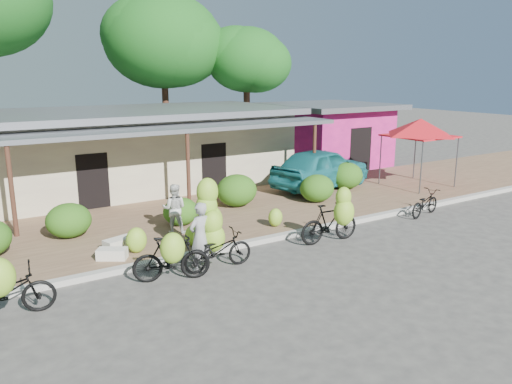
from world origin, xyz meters
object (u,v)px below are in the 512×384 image
bike_far_left (2,291)px  bike_far_right (425,203)px  bike_left (172,257)px  bike_right (333,220)px  sack_near (120,243)px  bystander (174,209)px  tree_near_right (243,58)px  vendor (200,236)px  sack_far (112,254)px  red_canopy (420,127)px  tree_center_right (159,39)px  bike_center (213,234)px  teal_van (321,168)px

bike_far_left → bike_far_right: (13.21, 0.50, -0.17)m
bike_left → bike_right: 5.01m
sack_near → bystander: bearing=14.9°
tree_near_right → bike_far_left: tree_near_right is taller
bike_far_right → vendor: 8.73m
bike_left → sack_far: bike_left is taller
bike_far_right → vendor: (-8.71, -0.25, 0.43)m
bystander → bike_far_right: bearing=-164.4°
red_canopy → bike_right: red_canopy is taller
bike_right → sack_far: bearing=77.0°
bike_left → vendor: size_ratio=1.09×
tree_center_right → bike_center: 17.17m
bike_left → sack_near: bearing=28.2°
bike_far_left → bike_left: (3.58, -0.09, 0.01)m
bike_left → bystander: size_ratio=1.26×
red_canopy → bike_far_right: 4.92m
tree_near_right → tree_center_right: bearing=153.4°
bike_center → bike_far_right: bike_center is taller
tree_near_right → red_canopy: size_ratio=2.09×
sack_near → vendor: size_ratio=0.49×
tree_near_right → sack_far: bearing=-133.0°
bike_left → bike_right: bike_right is taller
sack_near → sack_far: (-0.41, -0.67, -0.01)m
bike_left → sack_near: bike_left is taller
sack_far → bike_far_left: bearing=-145.8°
bike_far_left → bike_right: (8.59, -0.01, 0.10)m
red_canopy → bike_center: size_ratio=1.55×
sack_far → vendor: bearing=-42.4°
tree_center_right → bike_left: size_ratio=4.73×
tree_center_right → teal_van: 12.09m
bike_far_left → vendor: size_ratio=1.19×
tree_near_right → red_canopy: (2.59, -10.18, -3.02)m
bike_left → bike_far_right: bearing=-67.6°
tree_near_right → sack_far: (-11.07, -11.88, -5.37)m
bike_center → vendor: bike_center is taller
bike_right → vendor: size_ratio=1.13×
bike_far_left → bike_far_right: size_ratio=1.16×
bike_left → bike_far_right: 9.65m
sack_far → bike_right: bearing=-17.7°
tree_near_right → bike_right: tree_near_right is taller
bike_center → bystander: bike_center is taller
sack_near → sack_far: 0.79m
red_canopy → vendor: red_canopy is taller
tree_near_right → bike_left: bearing=-126.5°
bike_far_right → vendor: vendor is taller
sack_far → sack_near: bearing=58.6°
tree_center_right → bike_center: bearing=-107.7°
bike_far_left → sack_far: bearing=-48.9°
bike_far_right → sack_near: 10.27m
red_canopy → bystander: bearing=-177.3°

